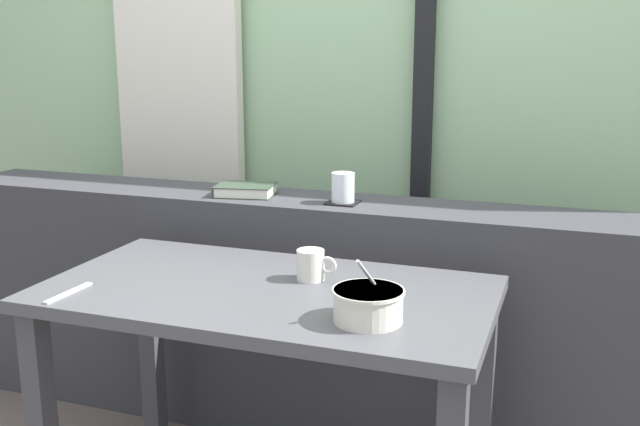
{
  "coord_description": "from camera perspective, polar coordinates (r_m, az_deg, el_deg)",
  "views": [
    {
      "loc": [
        0.8,
        -1.71,
        1.35
      ],
      "look_at": [
        0.05,
        0.4,
        0.82
      ],
      "focal_mm": 41.56,
      "sensor_mm": 36.0,
      "label": 1
    }
  ],
  "objects": [
    {
      "name": "outdoor_backdrop",
      "position": [
        2.96,
        4.13,
        14.15
      ],
      "size": [
        4.8,
        0.08,
        2.8
      ],
      "primitive_type": "cube",
      "color": "#9EC699",
      "rests_on": "ground"
    },
    {
      "name": "curtain_left_panel",
      "position": [
        3.19,
        -10.86,
        11.19
      ],
      "size": [
        0.56,
        0.06,
        2.5
      ],
      "primitive_type": "cube",
      "color": "silver",
      "rests_on": "ground"
    },
    {
      "name": "window_divider_post",
      "position": [
        2.84,
        8.04,
        12.09
      ],
      "size": [
        0.07,
        0.05,
        2.6
      ],
      "primitive_type": "cube",
      "color": "black",
      "rests_on": "ground"
    },
    {
      "name": "dark_console_ledge",
      "position": [
        2.57,
        0.18,
        -8.06
      ],
      "size": [
        2.8,
        0.3,
        0.83
      ],
      "primitive_type": "cube",
      "color": "#38383D",
      "rests_on": "ground"
    },
    {
      "name": "breakfast_table",
      "position": [
        2.02,
        -4.04,
        -8.7
      ],
      "size": [
        1.19,
        0.64,
        0.71
      ],
      "color": "#414145",
      "rests_on": "ground"
    },
    {
      "name": "coaster_square",
      "position": [
        2.4,
        1.77,
        0.81
      ],
      "size": [
        0.1,
        0.1,
        0.0
      ],
      "primitive_type": "cube",
      "color": "black",
      "rests_on": "dark_console_ledge"
    },
    {
      "name": "juice_glass",
      "position": [
        2.39,
        1.78,
        1.9
      ],
      "size": [
        0.08,
        0.08,
        0.1
      ],
      "color": "white",
      "rests_on": "coaster_square"
    },
    {
      "name": "closed_book",
      "position": [
        2.54,
        -5.81,
        1.78
      ],
      "size": [
        0.22,
        0.18,
        0.04
      ],
      "color": "#334233",
      "rests_on": "dark_console_ledge"
    },
    {
      "name": "soup_bowl",
      "position": [
        1.74,
        3.73,
        -7.09
      ],
      "size": [
        0.17,
        0.17,
        0.16
      ],
      "color": "silver",
      "rests_on": "breakfast_table"
    },
    {
      "name": "fork_utensil",
      "position": [
        2.03,
        -18.81,
        -5.85
      ],
      "size": [
        0.02,
        0.17,
        0.01
      ],
      "primitive_type": "cube",
      "rotation": [
        0.0,
        0.0,
        -0.04
      ],
      "color": "silver",
      "rests_on": "breakfast_table"
    },
    {
      "name": "ceramic_mug",
      "position": [
        2.02,
        -0.67,
        -4.02
      ],
      "size": [
        0.11,
        0.08,
        0.08
      ],
      "color": "silver",
      "rests_on": "breakfast_table"
    }
  ]
}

